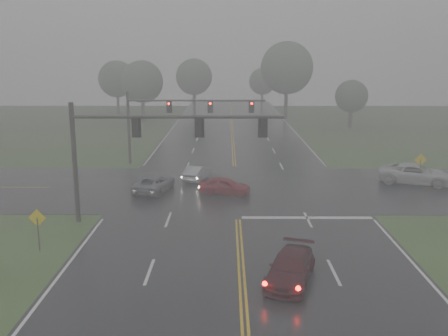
{
  "coord_description": "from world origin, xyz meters",
  "views": [
    {
      "loc": [
        -0.71,
        -16.6,
        10.29
      ],
      "look_at": [
        -0.91,
        16.0,
        2.98
      ],
      "focal_mm": 40.0,
      "sensor_mm": 36.0,
      "label": 1
    }
  ],
  "objects_px": {
    "sedan_red": "(225,194)",
    "pickup_white": "(415,184)",
    "car_grey": "(155,192)",
    "signal_gantry_far": "(171,113)",
    "sedan_maroon": "(290,281)",
    "signal_gantry_near": "(138,139)",
    "sedan_silver": "(197,180)"
  },
  "relations": [
    {
      "from": "sedan_maroon",
      "to": "car_grey",
      "type": "distance_m",
      "value": 18.01
    },
    {
      "from": "sedan_maroon",
      "to": "car_grey",
      "type": "bearing_deg",
      "value": 136.19
    },
    {
      "from": "pickup_white",
      "to": "signal_gantry_far",
      "type": "distance_m",
      "value": 22.8
    },
    {
      "from": "sedan_maroon",
      "to": "signal_gantry_near",
      "type": "distance_m",
      "value": 13.22
    },
    {
      "from": "signal_gantry_near",
      "to": "signal_gantry_far",
      "type": "distance_m",
      "value": 17.4
    },
    {
      "from": "sedan_silver",
      "to": "signal_gantry_far",
      "type": "relative_size",
      "value": 0.28
    },
    {
      "from": "sedan_red",
      "to": "pickup_white",
      "type": "height_order",
      "value": "pickup_white"
    },
    {
      "from": "sedan_red",
      "to": "pickup_white",
      "type": "bearing_deg",
      "value": -67.37
    },
    {
      "from": "sedan_silver",
      "to": "signal_gantry_near",
      "type": "height_order",
      "value": "signal_gantry_near"
    },
    {
      "from": "car_grey",
      "to": "signal_gantry_near",
      "type": "bearing_deg",
      "value": 104.81
    },
    {
      "from": "sedan_maroon",
      "to": "signal_gantry_far",
      "type": "height_order",
      "value": "signal_gantry_far"
    },
    {
      "from": "car_grey",
      "to": "signal_gantry_far",
      "type": "relative_size",
      "value": 0.35
    },
    {
      "from": "sedan_red",
      "to": "car_grey",
      "type": "bearing_deg",
      "value": 92.75
    },
    {
      "from": "signal_gantry_far",
      "to": "sedan_silver",
      "type": "bearing_deg",
      "value": -66.64
    },
    {
      "from": "car_grey",
      "to": "sedan_maroon",
      "type": "bearing_deg",
      "value": 132.11
    },
    {
      "from": "sedan_maroon",
      "to": "signal_gantry_near",
      "type": "xyz_separation_m",
      "value": [
        -8.45,
        8.67,
        5.31
      ]
    },
    {
      "from": "sedan_red",
      "to": "pickup_white",
      "type": "xyz_separation_m",
      "value": [
        15.71,
        3.34,
        0.0
      ]
    },
    {
      "from": "car_grey",
      "to": "signal_gantry_far",
      "type": "bearing_deg",
      "value": -78.15
    },
    {
      "from": "sedan_maroon",
      "to": "signal_gantry_near",
      "type": "bearing_deg",
      "value": 151.9
    },
    {
      "from": "pickup_white",
      "to": "signal_gantry_far",
      "type": "relative_size",
      "value": 0.44
    },
    {
      "from": "car_grey",
      "to": "signal_gantry_far",
      "type": "distance_m",
      "value": 11.38
    },
    {
      "from": "sedan_red",
      "to": "signal_gantry_near",
      "type": "relative_size",
      "value": 0.3
    },
    {
      "from": "signal_gantry_far",
      "to": "sedan_maroon",
      "type": "bearing_deg",
      "value": -72.3
    },
    {
      "from": "sedan_silver",
      "to": "car_grey",
      "type": "bearing_deg",
      "value": 68.23
    },
    {
      "from": "sedan_silver",
      "to": "pickup_white",
      "type": "height_order",
      "value": "pickup_white"
    },
    {
      "from": "sedan_maroon",
      "to": "sedan_silver",
      "type": "relative_size",
      "value": 1.22
    },
    {
      "from": "sedan_maroon",
      "to": "pickup_white",
      "type": "xyz_separation_m",
      "value": [
        12.58,
        18.39,
        0.0
      ]
    },
    {
      "from": "sedan_maroon",
      "to": "sedan_red",
      "type": "height_order",
      "value": "sedan_red"
    },
    {
      "from": "signal_gantry_far",
      "to": "signal_gantry_near",
      "type": "bearing_deg",
      "value": -90.46
    },
    {
      "from": "sedan_maroon",
      "to": "pickup_white",
      "type": "distance_m",
      "value": 22.29
    },
    {
      "from": "sedan_maroon",
      "to": "sedan_silver",
      "type": "bearing_deg",
      "value": 123.32
    },
    {
      "from": "pickup_white",
      "to": "car_grey",
      "type": "bearing_deg",
      "value": 116.28
    }
  ]
}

